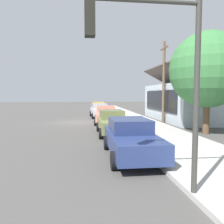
# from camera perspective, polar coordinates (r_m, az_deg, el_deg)

# --- Properties ---
(ground_plane) EXTENTS (120.00, 120.00, 0.00)m
(ground_plane) POSITION_cam_1_polar(r_m,az_deg,el_deg) (21.69, -9.25, -2.59)
(ground_plane) COLOR #4C4947
(sidewalk_curb) EXTENTS (60.00, 4.20, 0.16)m
(sidewalk_curb) POSITION_cam_1_polar(r_m,az_deg,el_deg) (22.17, 5.37, -2.19)
(sidewalk_curb) COLOR #B2AFA8
(sidewalk_curb) RESTS_ON ground
(car_mustard) EXTENTS (4.48, 2.07, 1.59)m
(car_mustard) POSITION_cam_1_polar(r_m,az_deg,el_deg) (31.68, -3.46, 1.14)
(car_mustard) COLOR gold
(car_mustard) RESTS_ON ground
(car_silver) EXTENTS (4.64, 2.20, 1.59)m
(car_silver) POSITION_cam_1_polar(r_m,az_deg,el_deg) (25.98, -3.17, 0.42)
(car_silver) COLOR silver
(car_silver) RESTS_ON ground
(car_coral) EXTENTS (4.47, 2.29, 1.59)m
(car_coral) POSITION_cam_1_polar(r_m,az_deg,el_deg) (20.60, -1.58, -0.62)
(car_coral) COLOR #EA8C75
(car_coral) RESTS_ON ground
(car_olive) EXTENTS (4.46, 1.94, 1.59)m
(car_olive) POSITION_cam_1_polar(r_m,az_deg,el_deg) (14.90, 0.02, -2.58)
(car_olive) COLOR olive
(car_olive) RESTS_ON ground
(car_navy) EXTENTS (4.80, 2.08, 1.59)m
(car_navy) POSITION_cam_1_polar(r_m,az_deg,el_deg) (9.61, 4.79, -6.49)
(car_navy) COLOR navy
(car_navy) RESTS_ON ground
(storefront_building) EXTENTS (11.70, 7.28, 5.67)m
(storefront_building) POSITION_cam_1_polar(r_m,az_deg,el_deg) (24.82, 19.63, 2.69)
(storefront_building) COLOR #ADBCC6
(storefront_building) RESTS_ON ground
(shade_tree) EXTENTS (4.98, 4.98, 6.75)m
(shade_tree) POSITION_cam_1_polar(r_m,az_deg,el_deg) (16.26, 23.08, 9.78)
(shade_tree) COLOR brown
(shade_tree) RESTS_ON ground
(traffic_light_main) EXTENTS (0.37, 2.79, 5.20)m
(traffic_light_main) POSITION_cam_1_polar(r_m,az_deg,el_deg) (5.58, 10.88, 13.17)
(traffic_light_main) COLOR #383833
(traffic_light_main) RESTS_ON ground
(utility_pole_wooden) EXTENTS (1.80, 0.24, 7.50)m
(utility_pole_wooden) POSITION_cam_1_polar(r_m,az_deg,el_deg) (21.61, 12.97, 7.76)
(utility_pole_wooden) COLOR brown
(utility_pole_wooden) RESTS_ON ground
(fire_hydrant_red) EXTENTS (0.22, 0.22, 0.71)m
(fire_hydrant_red) POSITION_cam_1_polar(r_m,az_deg,el_deg) (20.77, 2.27, -1.47)
(fire_hydrant_red) COLOR red
(fire_hydrant_red) RESTS_ON sidewalk_curb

